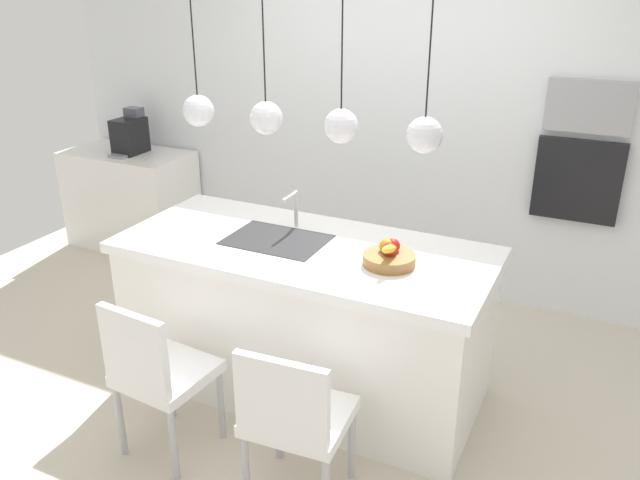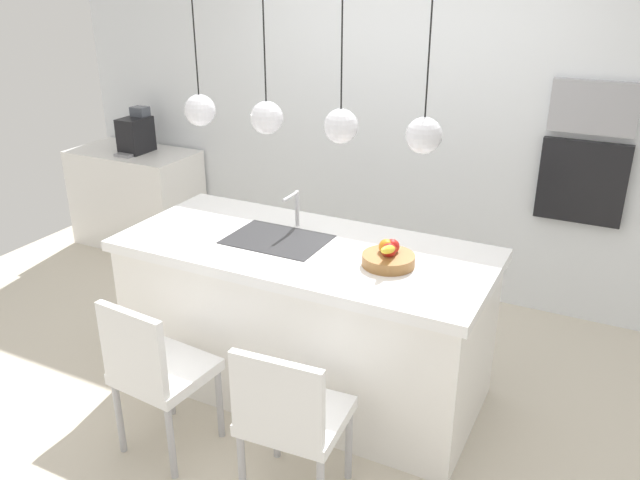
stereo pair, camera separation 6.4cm
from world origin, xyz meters
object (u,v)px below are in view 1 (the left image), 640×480
Objects in this scene: chair_near at (157,371)px; microwave at (590,106)px; coffee_machine at (130,135)px; oven at (577,180)px; fruit_bowl at (389,256)px; chair_middle at (294,416)px.

microwave is at bearing 55.74° from chair_near.
oven is (3.61, 0.30, 0.00)m from coffee_machine.
chair_middle is at bearing -99.23° from fruit_bowl.
coffee_machine is 3.62m from oven.
microwave is (3.61, 0.30, 0.50)m from coffee_machine.
chair_near is 1.04× the size of chair_middle.
microwave is (0.76, 1.61, 0.55)m from fruit_bowl.
oven is at bearing 64.80° from fruit_bowl.
microwave is at bearing 0.00° from oven.
coffee_machine is at bearing -175.29° from oven.
fruit_bowl reaches higher than chair_middle.
oven reaches higher than fruit_bowl.
fruit_bowl is at bearing -24.77° from coffee_machine.
fruit_bowl is 0.51× the size of microwave.
microwave reaches higher than oven.
fruit_bowl is 1.31m from chair_near.
fruit_bowl is 3.14m from coffee_machine.
coffee_machine is 0.42× the size of chair_near.
chair_middle is (-0.89, -2.43, -0.54)m from oven.
microwave reaches higher than coffee_machine.
chair_middle is at bearing -110.13° from microwave.
fruit_bowl is 1.78m from oven.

